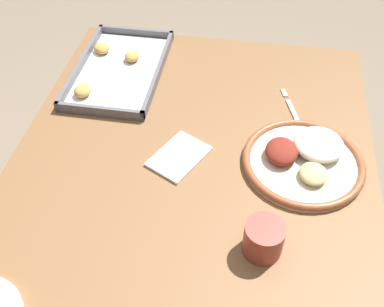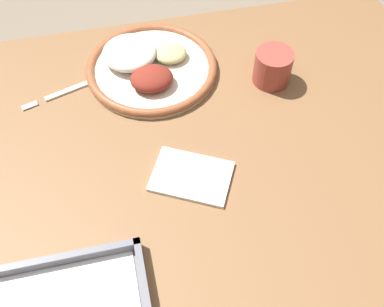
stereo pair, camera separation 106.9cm
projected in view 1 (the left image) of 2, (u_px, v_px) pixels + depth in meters
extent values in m
plane|color=#7A6B59|center=(191.00, 303.00, 1.66)|extent=(8.00, 8.00, 0.00)
cube|color=brown|center=(191.00, 170.00, 1.13)|extent=(1.18, 0.91, 0.03)
cylinder|color=brown|center=(318.00, 145.00, 1.72)|extent=(0.06, 0.06, 0.73)
cylinder|color=brown|center=(114.00, 122.00, 1.81)|extent=(0.06, 0.06, 0.73)
cylinder|color=beige|center=(303.00, 163.00, 1.11)|extent=(0.30, 0.30, 0.01)
torus|color=brown|center=(303.00, 162.00, 1.11)|extent=(0.30, 0.30, 0.02)
ellipsoid|color=silver|center=(319.00, 144.00, 1.12)|extent=(0.13, 0.13, 0.04)
ellipsoid|color=maroon|center=(282.00, 151.00, 1.11)|extent=(0.10, 0.08, 0.04)
ellipsoid|color=tan|center=(313.00, 175.00, 1.06)|extent=(0.08, 0.07, 0.03)
cube|color=silver|center=(297.00, 120.00, 1.23)|extent=(0.16, 0.06, 0.00)
cylinder|color=silver|center=(286.00, 93.00, 1.31)|extent=(0.03, 0.01, 0.00)
cylinder|color=silver|center=(285.00, 93.00, 1.31)|extent=(0.03, 0.01, 0.00)
cylinder|color=silver|center=(284.00, 93.00, 1.31)|extent=(0.03, 0.01, 0.00)
cylinder|color=silver|center=(282.00, 93.00, 1.31)|extent=(0.03, 0.01, 0.00)
cube|color=#595960|center=(120.00, 71.00, 1.38)|extent=(0.42, 0.26, 0.01)
cube|color=silver|center=(120.00, 70.00, 1.38)|extent=(0.39, 0.23, 0.00)
cube|color=#595960|center=(158.00, 71.00, 1.36)|extent=(0.42, 0.01, 0.03)
cube|color=#595960|center=(81.00, 63.00, 1.39)|extent=(0.42, 0.01, 0.03)
cube|color=#595960|center=(99.00, 111.00, 1.23)|extent=(0.01, 0.26, 0.03)
cube|color=#595960|center=(136.00, 32.00, 1.51)|extent=(0.01, 0.26, 0.03)
ellipsoid|color=#C18E47|center=(82.00, 91.00, 1.29)|extent=(0.06, 0.05, 0.03)
ellipsoid|color=#C18E47|center=(132.00, 56.00, 1.41)|extent=(0.05, 0.04, 0.03)
ellipsoid|color=#C18E47|center=(100.00, 48.00, 1.44)|extent=(0.05, 0.04, 0.03)
ellipsoid|color=#C18E47|center=(103.00, 49.00, 1.44)|extent=(0.05, 0.04, 0.03)
cylinder|color=#993D33|center=(263.00, 239.00, 0.92)|extent=(0.08, 0.08, 0.08)
cube|color=white|center=(179.00, 157.00, 1.13)|extent=(0.18, 0.16, 0.01)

